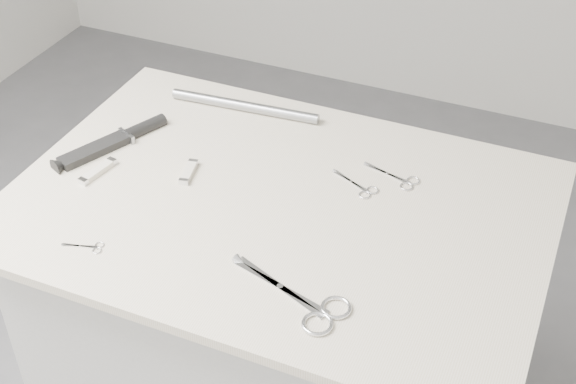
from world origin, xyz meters
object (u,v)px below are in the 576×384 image
at_px(embroidery_scissors_a, 400,179).
at_px(pocket_knife_b, 189,172).
at_px(embroidery_scissors_b, 360,187).
at_px(tiny_scissors, 88,247).
at_px(metal_rail, 245,106).
at_px(sheathed_knife, 118,139).
at_px(large_shears, 310,305).
at_px(plinth, 280,367).
at_px(pocket_knife_a, 98,171).

xyz_separation_m(embroidery_scissors_a, pocket_knife_b, (-0.38, -0.14, 0.00)).
bearing_deg(embroidery_scissors_b, embroidery_scissors_a, 66.74).
xyz_separation_m(tiny_scissors, metal_rail, (0.06, 0.51, 0.01)).
bearing_deg(embroidery_scissors_b, sheathed_knife, -149.19).
relative_size(large_shears, tiny_scissors, 3.04).
xyz_separation_m(embroidery_scissors_b, tiny_scissors, (-0.38, -0.35, -0.00)).
xyz_separation_m(large_shears, tiny_scissors, (-0.41, -0.02, -0.00)).
relative_size(plinth, pocket_knife_b, 11.91).
distance_m(sheathed_knife, pocket_knife_a, 0.11).
relative_size(plinth, large_shears, 4.00).
relative_size(plinth, metal_rail, 2.67).
bearing_deg(metal_rail, tiny_scissors, -96.28).
bearing_deg(embroidery_scissors_a, tiny_scissors, -121.77).
bearing_deg(pocket_knife_b, metal_rail, -11.84).
bearing_deg(pocket_knife_a, plinth, -71.00).
distance_m(tiny_scissors, pocket_knife_a, 0.22).
distance_m(large_shears, pocket_knife_a, 0.54).
distance_m(large_shears, embroidery_scissors_a, 0.38).
relative_size(pocket_knife_a, pocket_knife_b, 1.22).
bearing_deg(metal_rail, plinth, -53.59).
bearing_deg(embroidery_scissors_a, sheathed_knife, -153.59).
height_order(embroidery_scissors_a, sheathed_knife, sheathed_knife).
bearing_deg(pocket_knife_a, pocket_knife_b, -57.37).
bearing_deg(metal_rail, embroidery_scissors_a, -15.96).
distance_m(plinth, tiny_scissors, 0.59).
bearing_deg(pocket_knife_b, pocket_knife_a, 100.23).
bearing_deg(tiny_scissors, pocket_knife_a, 103.24).
height_order(embroidery_scissors_b, pocket_knife_b, pocket_knife_b).
bearing_deg(plinth, large_shears, -55.65).
height_order(large_shears, embroidery_scissors_b, large_shears).
height_order(embroidery_scissors_a, pocket_knife_b, pocket_knife_b).
bearing_deg(plinth, embroidery_scissors_b, 38.95).
relative_size(embroidery_scissors_a, metal_rail, 0.35).
relative_size(plinth, tiny_scissors, 12.14).
height_order(tiny_scissors, pocket_knife_b, pocket_knife_b).
relative_size(embroidery_scissors_a, embroidery_scissors_b, 1.14).
bearing_deg(metal_rail, pocket_knife_a, -116.91).
xyz_separation_m(pocket_knife_a, metal_rail, (0.16, 0.32, 0.01)).
height_order(plinth, pocket_knife_b, pocket_knife_b).
bearing_deg(metal_rail, pocket_knife_b, -89.78).
bearing_deg(metal_rail, embroidery_scissors_b, -27.01).
bearing_deg(tiny_scissors, plinth, 27.93).
bearing_deg(pocket_knife_b, embroidery_scissors_a, -81.44).
bearing_deg(pocket_knife_a, large_shears, -97.96).
relative_size(embroidery_scissors_b, pocket_knife_a, 1.12).
xyz_separation_m(large_shears, embroidery_scissors_b, (-0.03, 0.33, -0.00)).
height_order(plinth, embroidery_scissors_a, embroidery_scissors_a).
bearing_deg(pocket_knife_b, tiny_scissors, 155.40).
xyz_separation_m(tiny_scissors, pocket_knife_a, (-0.11, 0.19, 0.00)).
height_order(tiny_scissors, pocket_knife_a, pocket_knife_a).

